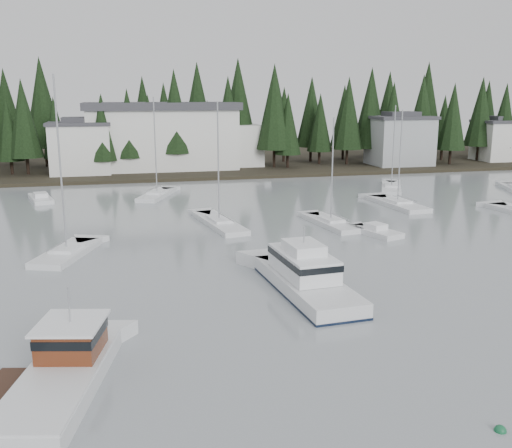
{
  "coord_description": "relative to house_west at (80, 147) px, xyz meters",
  "views": [
    {
      "loc": [
        -12.12,
        -14.28,
        12.68
      ],
      "look_at": [
        -1.72,
        29.13,
        2.5
      ],
      "focal_mm": 40.0,
      "sensor_mm": 36.0,
      "label": 1
    }
  ],
  "objects": [
    {
      "name": "sailboat_4",
      "position": [
        25.91,
        -41.46,
        -4.59
      ],
      "size": [
        3.57,
        8.77,
        11.09
      ],
      "rotation": [
        0.0,
        0.0,
        1.71
      ],
      "color": "silver",
      "rests_on": "ground"
    },
    {
      "name": "sailboat_3",
      "position": [
        10.27,
        -21.12,
        -4.58
      ],
      "size": [
        5.8,
        9.25,
        12.96
      ],
      "rotation": [
        0.0,
        0.0,
        1.17
      ],
      "color": "silver",
      "rests_on": "ground"
    },
    {
      "name": "mooring_buoy_green",
      "position": [
        19.62,
        -76.38,
        -4.65
      ],
      "size": [
        0.48,
        0.48,
        0.48
      ],
      "primitive_type": "sphere",
      "color": "#145933",
      "rests_on": "ground"
    },
    {
      "name": "harbor_inn",
      "position": [
        15.04,
        3.34,
        1.12
      ],
      "size": [
        29.5,
        11.5,
        10.9
      ],
      "color": "silver",
      "rests_on": "ground"
    },
    {
      "name": "house_west",
      "position": [
        0.0,
        0.0,
        0.0
      ],
      "size": [
        9.54,
        7.42,
        8.75
      ],
      "color": "silver",
      "rests_on": "ground"
    },
    {
      "name": "sailboat_7",
      "position": [
        41.76,
        -22.82,
        -4.59
      ],
      "size": [
        6.62,
        10.07,
        11.82
      ],
      "rotation": [
        0.0,
        0.0,
        1.11
      ],
      "color": "silver",
      "rests_on": "ground"
    },
    {
      "name": "sailboat_1",
      "position": [
        37.07,
        -33.77,
        -4.6
      ],
      "size": [
        3.59,
        10.01,
        11.54
      ],
      "rotation": [
        0.0,
        0.0,
        1.64
      ],
      "color": "silver",
      "rests_on": "ground"
    },
    {
      "name": "far_shore_land",
      "position": [
        18.0,
        18.0,
        -4.65
      ],
      "size": [
        240.0,
        54.0,
        1.0
      ],
      "primitive_type": "cube",
      "color": "black",
      "rests_on": "ground"
    },
    {
      "name": "sailboat_0",
      "position": [
        1.36,
        -46.87,
        -4.56
      ],
      "size": [
        5.36,
        8.48,
        14.75
      ],
      "rotation": [
        0.0,
        0.0,
        1.22
      ],
      "color": "silver",
      "rests_on": "ground"
    },
    {
      "name": "cabin_cruiser_center",
      "position": [
        17.38,
        -59.25,
        -3.91
      ],
      "size": [
        4.38,
        11.71,
        4.93
      ],
      "rotation": [
        0.0,
        0.0,
        1.64
      ],
      "color": "silver",
      "rests_on": "ground"
    },
    {
      "name": "runabout_3",
      "position": [
        -3.71,
        -20.8,
        -4.52
      ],
      "size": [
        3.67,
        6.55,
        1.42
      ],
      "rotation": [
        0.0,
        0.0,
        1.82
      ],
      "color": "silver",
      "rests_on": "ground"
    },
    {
      "name": "house_east_a",
      "position": [
        54.0,
        -1.0,
        0.25
      ],
      "size": [
        10.6,
        8.48,
        9.25
      ],
      "color": "#999EA0",
      "rests_on": "ground"
    },
    {
      "name": "runabout_1",
      "position": [
        28.63,
        -45.95,
        -4.52
      ],
      "size": [
        3.74,
        5.68,
        1.42
      ],
      "rotation": [
        0.0,
        0.0,
        1.89
      ],
      "color": "silver",
      "rests_on": "ground"
    },
    {
      "name": "lobster_boat_brown",
      "position": [
        2.85,
        -68.79,
        -4.12
      ],
      "size": [
        6.23,
        10.03,
        4.73
      ],
      "rotation": [
        0.0,
        0.0,
        1.34
      ],
      "color": "silver",
      "rests_on": "ground"
    },
    {
      "name": "conifer_treeline",
      "position": [
        18.0,
        7.0,
        -4.65
      ],
      "size": [
        200.0,
        22.0,
        20.0
      ],
      "primitive_type": null,
      "color": "black",
      "rests_on": "ground"
    },
    {
      "name": "house_east_b",
      "position": [
        76.0,
        1.0,
        -0.25
      ],
      "size": [
        9.54,
        7.42,
        8.25
      ],
      "color": "silver",
      "rests_on": "ground"
    },
    {
      "name": "sailboat_2",
      "position": [
        15.15,
        -38.88,
        -4.59
      ],
      "size": [
        4.14,
        10.87,
        12.58
      ],
      "rotation": [
        0.0,
        0.0,
        1.73
      ],
      "color": "silver",
      "rests_on": "ground"
    }
  ]
}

